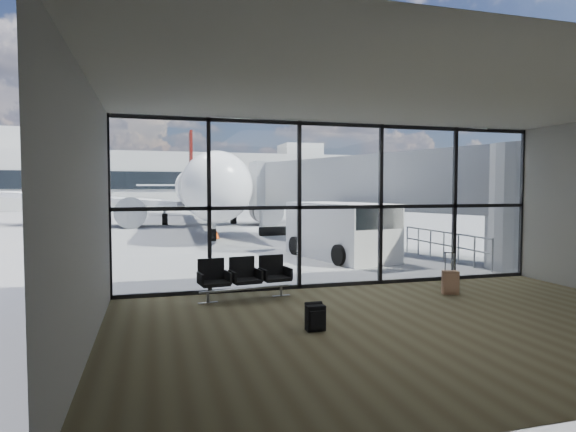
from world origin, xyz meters
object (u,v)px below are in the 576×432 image
backpack (315,317)px  service_van (342,230)px  suitcase (450,282)px  seating_row (244,276)px  belt_loader (62,224)px  airliner (199,189)px

backpack → service_van: 9.88m
backpack → service_van: service_van is taller
suitcase → service_van: bearing=113.2°
seating_row → belt_loader: bearing=102.4°
suitcase → service_van: 6.93m
backpack → suitcase: size_ratio=0.50×
suitcase → belt_loader: 24.67m
seating_row → suitcase: 5.23m
airliner → service_van: bearing=-78.5°
airliner → belt_loader: 11.51m
seating_row → service_van: (4.95, 5.85, 0.55)m
suitcase → belt_loader: (-12.58, 21.22, 0.31)m
backpack → suitcase: 4.78m
airliner → service_van: size_ratio=6.63×
seating_row → suitcase: bearing=-19.3°
service_van → backpack: bearing=-126.9°
seating_row → belt_loader: belt_loader is taller
backpack → airliner: 30.36m
airliner → belt_loader: size_ratio=8.46×
seating_row → airliner: airliner is taller
backpack → belt_loader: size_ratio=0.13×
backpack → airliner: size_ratio=0.02×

